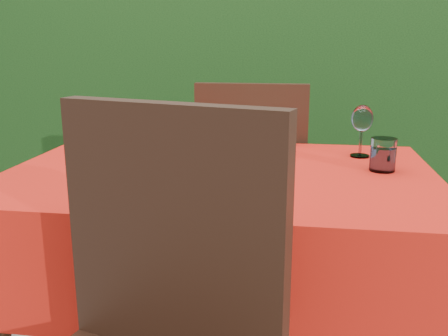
# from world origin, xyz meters

# --- Properties ---
(hedge) EXTENTS (3.20, 0.55, 1.78)m
(hedge) POSITION_xyz_m (0.00, 1.55, 0.92)
(hedge) COLOR black
(hedge) RESTS_ON ground
(dining_table) EXTENTS (1.26, 0.86, 0.75)m
(dining_table) POSITION_xyz_m (0.00, 0.00, 0.60)
(dining_table) COLOR #493017
(dining_table) RESTS_ON ground
(chair_far) EXTENTS (0.44, 0.44, 0.96)m
(chair_far) POSITION_xyz_m (0.05, 0.59, 0.55)
(chair_far) COLOR black
(chair_far) RESTS_ON ground
(pizza_plate) EXTENTS (0.34, 0.34, 0.06)m
(pizza_plate) POSITION_xyz_m (-0.00, -0.08, 0.78)
(pizza_plate) COLOR white
(pizza_plate) RESTS_ON dining_table
(pasta_plate) EXTENTS (0.24, 0.24, 0.07)m
(pasta_plate) POSITION_xyz_m (0.07, 0.24, 0.77)
(pasta_plate) COLOR white
(pasta_plate) RESTS_ON dining_table
(water_glass) EXTENTS (0.07, 0.07, 0.10)m
(water_glass) POSITION_xyz_m (0.48, 0.06, 0.79)
(water_glass) COLOR white
(water_glass) RESTS_ON dining_table
(wine_glass) EXTENTS (0.07, 0.07, 0.17)m
(wine_glass) POSITION_xyz_m (0.43, 0.24, 0.87)
(wine_glass) COLOR silver
(wine_glass) RESTS_ON dining_table
(fork) EXTENTS (0.02, 0.17, 0.00)m
(fork) POSITION_xyz_m (-0.27, -0.05, 0.75)
(fork) COLOR silver
(fork) RESTS_ON dining_table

